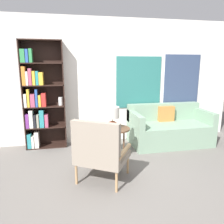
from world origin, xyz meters
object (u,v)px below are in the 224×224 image
(armchair, at_px, (99,150))
(couch, at_px, (168,129))
(table_lamp, at_px, (112,116))
(bookshelf, at_px, (39,99))
(side_table, at_px, (116,131))

(armchair, distance_m, couch, 2.24)
(armchair, xyz_separation_m, table_lamp, (0.36, 0.82, 0.30))
(armchair, bearing_deg, bookshelf, 120.60)
(armchair, bearing_deg, side_table, 62.87)
(bookshelf, distance_m, side_table, 1.74)
(table_lamp, bearing_deg, couch, 22.03)
(armchair, distance_m, table_lamp, 0.95)
(armchair, height_order, couch, armchair)
(bookshelf, bearing_deg, armchair, -59.40)
(couch, relative_size, side_table, 2.95)
(bookshelf, bearing_deg, couch, -6.19)
(side_table, bearing_deg, couch, 22.69)
(couch, xyz_separation_m, side_table, (-1.33, -0.56, 0.19))
(bookshelf, height_order, armchair, bookshelf)
(side_table, bearing_deg, bookshelf, 148.99)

